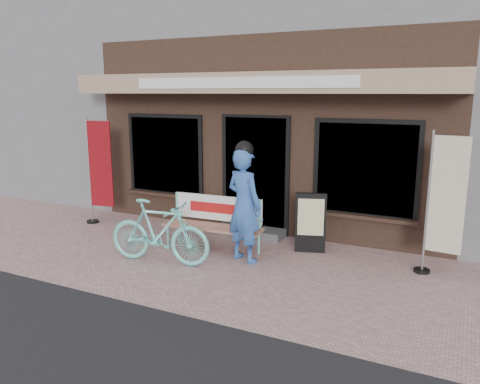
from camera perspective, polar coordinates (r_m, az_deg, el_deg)
The scene contains 9 objects.
ground at distance 7.25m, azimuth -4.75°, elevation -8.96°, with size 70.00×70.00×0.00m, color #C09593.
storefront at distance 11.32m, azimuth 8.37°, elevation 13.94°, with size 7.00×6.77×6.00m.
neighbor_left_near at distance 16.49m, azimuth -21.15°, elevation 13.38°, with size 10.00×7.00×6.40m, color slate.
bench at distance 7.78m, azimuth -3.09°, elevation -3.32°, with size 1.70×0.54×0.91m.
person at distance 7.19m, azimuth 0.51°, elevation -1.36°, with size 0.75×0.61×1.89m.
bicycle at distance 7.30m, azimuth -9.83°, elevation -4.79°, with size 0.47×1.66×1.00m, color #6CD4CA.
nobori_red at distance 9.65m, azimuth -16.83°, elevation 2.62°, with size 0.63×0.28×2.13m.
nobori_cream at distance 7.15m, azimuth 23.57°, elevation -1.22°, with size 0.62×0.25×2.09m.
menu_stand at distance 7.76m, azimuth 8.60°, elevation -3.66°, with size 0.50×0.25×1.00m.
Camera 1 is at (3.51, -5.79, 2.59)m, focal length 35.00 mm.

